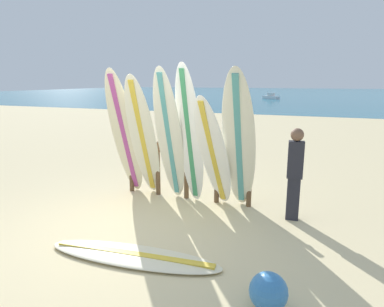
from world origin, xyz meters
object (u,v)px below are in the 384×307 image
object	(u,v)px
surfboard_leaning_left	(143,139)
beach_ball	(268,292)
surfboard_leaning_far_left	(125,135)
surfboard_leaning_right	(239,144)
surfboard_rack	(186,166)
surfboard_lying_on_sand	(133,256)
surfboard_leaning_center_right	(214,154)
surfboard_leaning_center_left	(169,137)
beachgoer_standing	(295,170)
small_boat_offshore	(271,97)
surfboard_leaning_center	(190,136)

from	to	relation	value
surfboard_leaning_left	beach_ball	size ratio (longest dim) A/B	6.10
surfboard_leaning_far_left	surfboard_leaning_right	bearing A→B (deg)	-3.05
surfboard_rack	surfboard_leaning_right	world-z (taller)	surfboard_leaning_right
surfboard_leaning_far_left	surfboard_lying_on_sand	size ratio (longest dim) A/B	1.03
surfboard_leaning_center_right	surfboard_lying_on_sand	distance (m)	2.17
surfboard_leaning_center_left	beachgoer_standing	distance (m)	2.19
surfboard_leaning_center_left	surfboard_leaning_left	bearing A→B (deg)	178.88
surfboard_leaning_far_left	beachgoer_standing	world-z (taller)	surfboard_leaning_far_left
surfboard_leaning_left	surfboard_leaning_right	size ratio (longest dim) A/B	0.96
surfboard_leaning_center_left	beach_ball	xyz separation A→B (m)	(2.11, -2.31, -1.03)
surfboard_lying_on_sand	small_boat_offshore	size ratio (longest dim) A/B	1.05
surfboard_leaning_left	surfboard_leaning_right	distance (m)	1.82
surfboard_leaning_right	surfboard_lying_on_sand	distance (m)	2.37
surfboard_rack	surfboard_leaning_right	bearing A→B (deg)	-22.20
small_boat_offshore	surfboard_rack	bearing A→B (deg)	-84.85
surfboard_rack	surfboard_leaning_far_left	xyz separation A→B (m)	(-1.11, -0.33, 0.59)
surfboard_leaning_center_left	surfboard_lying_on_sand	size ratio (longest dim) A/B	1.04
surfboard_leaning_far_left	surfboard_leaning_right	world-z (taller)	surfboard_leaning_far_left
surfboard_leaning_center	surfboard_lying_on_sand	distance (m)	2.34
surfboard_leaning_far_left	surfboard_leaning_center_left	bearing A→B (deg)	-0.42
surfboard_lying_on_sand	small_boat_offshore	distance (m)	38.76
surfboard_rack	surfboard_leaning_center	world-z (taller)	surfboard_leaning_center
surfboard_leaning_right	surfboard_lying_on_sand	world-z (taller)	surfboard_leaning_right
surfboard_leaning_center_left	surfboard_leaning_center	bearing A→B (deg)	5.45
surfboard_leaning_left	beach_ball	world-z (taller)	surfboard_leaning_left
surfboard_leaning_center_left	small_boat_offshore	world-z (taller)	surfboard_leaning_center_left
surfboard_rack	surfboard_leaning_right	distance (m)	1.31
small_boat_offshore	surfboard_leaning_center	bearing A→B (deg)	-84.61
surfboard_leaning_center_left	surfboard_lying_on_sand	bearing A→B (deg)	-79.47
surfboard_leaning_center_left	surfboard_leaning_right	world-z (taller)	surfboard_leaning_center_left
surfboard_leaning_center_left	surfboard_rack	bearing A→B (deg)	60.85
surfboard_leaning_center_left	small_boat_offshore	distance (m)	36.80
surfboard_leaning_right	surfboard_lying_on_sand	bearing A→B (deg)	-116.35
surfboard_rack	surfboard_leaning_center_right	distance (m)	0.86
surfboard_leaning_far_left	beachgoer_standing	xyz separation A→B (m)	(3.08, 0.02, -0.40)
beachgoer_standing	small_boat_offshore	bearing A→B (deg)	98.14
surfboard_leaning_left	surfboard_leaning_center	size ratio (longest dim) A/B	0.93
surfboard_leaning_left	beachgoer_standing	bearing A→B (deg)	0.36
surfboard_leaning_right	beach_ball	bearing A→B (deg)	-69.36
surfboard_leaning_right	small_boat_offshore	size ratio (longest dim) A/B	1.08
surfboard_leaning_center	beachgoer_standing	size ratio (longest dim) A/B	1.68
surfboard_leaning_far_left	surfboard_leaning_right	xyz separation A→B (m)	(2.20, -0.12, -0.00)
surfboard_leaning_center_left	surfboard_leaning_right	xyz separation A→B (m)	(1.28, -0.11, -0.01)
surfboard_leaning_center_right	small_boat_offshore	distance (m)	36.95
beach_ball	surfboard_leaning_far_left	bearing A→B (deg)	142.56
surfboard_leaning_center	small_boat_offshore	distance (m)	36.80
surfboard_leaning_left	surfboard_leaning_center	world-z (taller)	surfboard_leaning_center
surfboard_leaning_center	surfboard_lying_on_sand	world-z (taller)	surfboard_leaning_center
surfboard_leaning_center_left	surfboard_leaning_center_right	xyz separation A→B (m)	(0.84, -0.07, -0.22)
surfboard_leaning_center_left	surfboard_leaning_center	size ratio (longest dim) A/B	0.97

